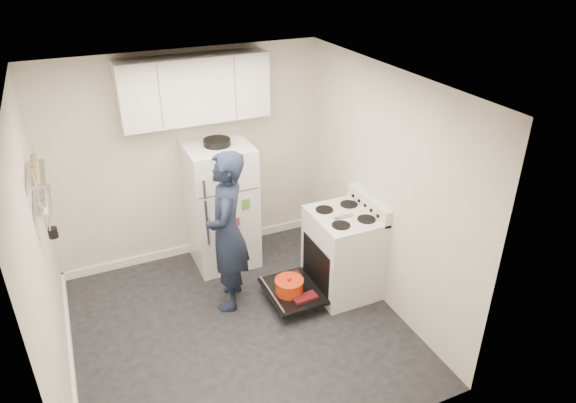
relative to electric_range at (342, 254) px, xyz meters
name	(u,v)px	position (x,y,z in m)	size (l,w,h in m)	color
room	(229,225)	(-1.29, -0.12, 0.74)	(3.21, 3.21, 2.51)	black
electric_range	(342,254)	(0.00, 0.00, 0.00)	(0.66, 0.76, 1.10)	silver
open_oven_door	(291,288)	(-0.61, -0.01, -0.27)	(0.55, 0.70, 0.23)	black
refrigerator	(221,205)	(-1.01, 1.10, 0.29)	(0.72, 0.74, 1.57)	white
upper_cabinets	(194,89)	(-1.16, 1.28, 1.63)	(1.60, 0.33, 0.70)	silver
wall_shelf_rack	(40,188)	(-2.78, 0.34, 1.21)	(0.14, 0.60, 0.61)	#B2B2B7
person	(227,232)	(-1.19, 0.29, 0.41)	(0.64, 0.42, 1.75)	#161E32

